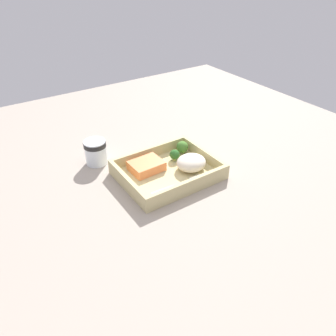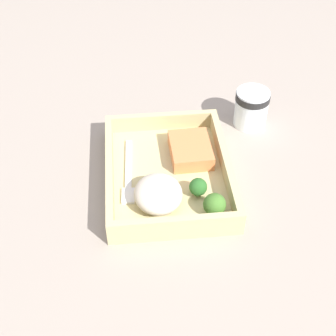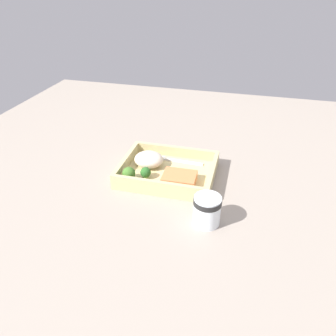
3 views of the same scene
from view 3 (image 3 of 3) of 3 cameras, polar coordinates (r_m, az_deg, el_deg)
ground_plane at (r=97.84cm, az=0.00°, el=-1.85°), size 160.00×160.00×2.00cm
takeout_tray at (r=96.96cm, az=0.00°, el=-1.06°), size 27.23×21.52×1.20cm
tray_rim at (r=95.76cm, az=0.00°, el=0.08°), size 27.23×21.52×3.32cm
salmon_fillet at (r=91.30cm, az=1.98°, el=-1.90°), size 9.41×7.50×2.71cm
mashed_potatoes at (r=98.97cm, az=-3.35°, el=1.51°), size 8.78×7.98×4.37cm
broccoli_floret_1 at (r=93.34cm, az=-3.92°, el=-0.79°), size 3.06×3.06×3.43cm
broccoli_floret_2 at (r=92.93cm, az=-6.84°, el=-0.95°), size 3.73×3.73×4.00cm
fork at (r=102.23cm, az=1.17°, el=1.35°), size 15.86×2.39×0.44cm
paper_cup at (r=78.38cm, az=6.81°, el=-7.11°), size 6.70×6.70×7.56cm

